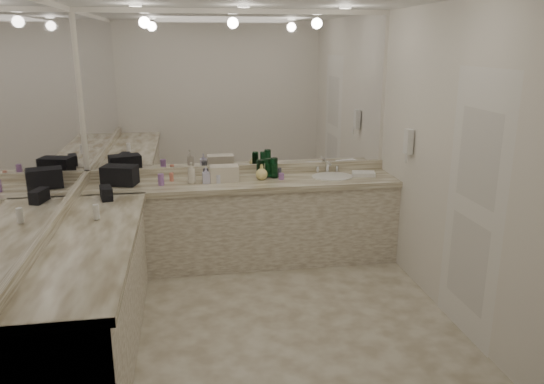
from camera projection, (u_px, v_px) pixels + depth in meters
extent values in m
plane|color=beige|center=(260.00, 316.00, 4.57)|extent=(3.20, 3.20, 0.00)
cube|color=silver|center=(240.00, 137.00, 5.64)|extent=(3.20, 0.02, 2.60)
cube|color=silver|center=(48.00, 177.00, 3.97)|extent=(0.02, 3.00, 2.60)
cube|color=silver|center=(447.00, 162.00, 4.47)|extent=(0.02, 3.00, 2.60)
cube|color=silver|center=(244.00, 224.00, 5.60)|extent=(3.20, 0.60, 0.84)
cube|color=beige|center=(243.00, 184.00, 5.46)|extent=(3.20, 0.64, 0.06)
cube|color=silver|center=(94.00, 299.00, 3.97)|extent=(0.60, 2.40, 0.84)
cube|color=beige|center=(90.00, 243.00, 3.85)|extent=(0.64, 2.42, 0.06)
cube|color=beige|center=(240.00, 170.00, 5.72)|extent=(3.20, 0.04, 0.10)
cube|color=beige|center=(56.00, 221.00, 4.07)|extent=(0.04, 3.00, 0.10)
cube|color=white|center=(239.00, 92.00, 5.50)|extent=(3.12, 0.01, 1.55)
cube|color=white|center=(42.00, 114.00, 3.84)|extent=(0.01, 2.92, 1.55)
cylinder|color=white|center=(332.00, 177.00, 5.62)|extent=(0.44, 0.44, 0.03)
cube|color=silver|center=(327.00, 166.00, 5.79)|extent=(0.24, 0.16, 0.14)
cube|color=white|center=(408.00, 142.00, 5.11)|extent=(0.06, 0.10, 0.24)
cube|color=white|center=(473.00, 208.00, 4.06)|extent=(0.02, 0.82, 2.10)
cube|color=black|center=(120.00, 176.00, 5.27)|extent=(0.37, 0.28, 0.19)
cube|color=black|center=(106.00, 193.00, 4.79)|extent=(0.14, 0.23, 0.12)
cube|color=beige|center=(224.00, 173.00, 5.43)|extent=(0.29, 0.18, 0.17)
cube|color=white|center=(364.00, 174.00, 5.66)|extent=(0.27, 0.21, 0.04)
cylinder|color=white|center=(96.00, 213.00, 4.23)|extent=(0.05, 0.05, 0.12)
imported|color=beige|center=(191.00, 173.00, 5.33)|extent=(0.11, 0.11, 0.22)
imported|color=silver|center=(206.00, 175.00, 5.34)|extent=(0.08, 0.08, 0.17)
imported|color=#FAE88A|center=(262.00, 172.00, 5.49)|extent=(0.16, 0.16, 0.16)
cylinder|color=#104723|center=(259.00, 169.00, 5.57)|extent=(0.06, 0.06, 0.18)
cylinder|color=#104723|center=(268.00, 168.00, 5.58)|extent=(0.06, 0.06, 0.20)
cylinder|color=#104723|center=(274.00, 168.00, 5.55)|extent=(0.07, 0.07, 0.21)
cylinder|color=#104723|center=(261.00, 169.00, 5.54)|extent=(0.07, 0.07, 0.19)
cylinder|color=#9966B2|center=(161.00, 180.00, 5.27)|extent=(0.06, 0.06, 0.12)
cylinder|color=#3F3F4C|center=(206.00, 174.00, 5.49)|extent=(0.06, 0.06, 0.12)
cylinder|color=#3F3F4C|center=(279.00, 172.00, 5.63)|extent=(0.05, 0.05, 0.09)
cylinder|color=silver|center=(218.00, 179.00, 5.37)|extent=(0.06, 0.06, 0.09)
cylinder|color=#E57F66|center=(172.00, 177.00, 5.43)|extent=(0.04, 0.04, 0.09)
cylinder|color=#9966B2|center=(119.00, 177.00, 5.35)|extent=(0.06, 0.06, 0.13)
cylinder|color=#9966B2|center=(281.00, 176.00, 5.51)|extent=(0.06, 0.06, 0.06)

